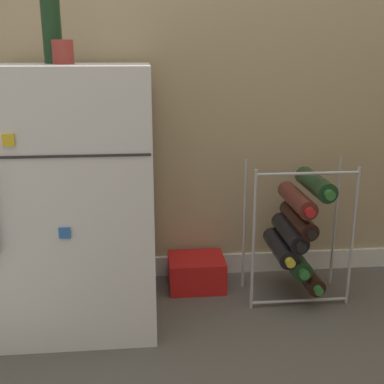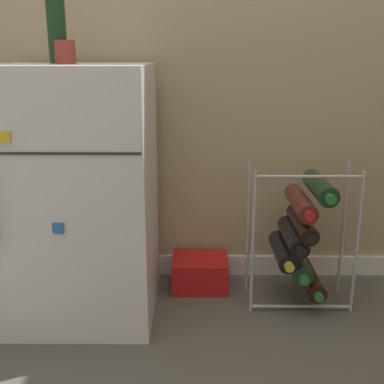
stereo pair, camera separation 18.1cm
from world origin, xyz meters
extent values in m
plane|color=#56544F|center=(0.00, 0.00, 0.00)|extent=(14.00, 14.00, 0.00)
cube|color=white|center=(0.00, 0.56, 0.04)|extent=(6.97, 0.01, 0.09)
cube|color=white|center=(-0.53, 0.27, 0.47)|extent=(0.55, 0.52, 0.93)
cube|color=#2D2D2D|center=(-0.53, 0.01, 0.67)|extent=(0.54, 0.00, 0.01)
cube|color=blue|center=(-0.53, 0.01, 0.43)|extent=(0.04, 0.01, 0.04)
cube|color=yellow|center=(-0.67, 0.01, 0.73)|extent=(0.04, 0.01, 0.04)
cylinder|color=#B2B2B7|center=(0.12, 0.24, 0.28)|extent=(0.01, 0.01, 0.56)
cylinder|color=#B2B2B7|center=(0.51, 0.24, 0.28)|extent=(0.01, 0.01, 0.56)
cylinder|color=#B2B2B7|center=(0.12, 0.42, 0.28)|extent=(0.01, 0.01, 0.56)
cylinder|color=#B2B2B7|center=(0.51, 0.42, 0.28)|extent=(0.01, 0.01, 0.56)
cylinder|color=#B2B2B7|center=(0.32, 0.24, 0.02)|extent=(0.39, 0.01, 0.01)
cylinder|color=#B2B2B7|center=(0.32, 0.24, 0.54)|extent=(0.39, 0.01, 0.01)
cylinder|color=black|center=(0.37, 0.33, 0.10)|extent=(0.07, 0.28, 0.07)
cylinder|color=#2D7033|center=(0.37, 0.17, 0.10)|extent=(0.03, 0.02, 0.03)
cylinder|color=#19381E|center=(0.31, 0.33, 0.16)|extent=(0.08, 0.27, 0.08)
cylinder|color=#2D7033|center=(0.31, 0.18, 0.16)|extent=(0.04, 0.02, 0.04)
cylinder|color=black|center=(0.25, 0.33, 0.21)|extent=(0.07, 0.27, 0.07)
cylinder|color=gold|center=(0.25, 0.18, 0.21)|extent=(0.04, 0.02, 0.04)
cylinder|color=black|center=(0.29, 0.33, 0.28)|extent=(0.08, 0.28, 0.08)
cylinder|color=black|center=(0.29, 0.18, 0.28)|extent=(0.04, 0.02, 0.04)
cylinder|color=black|center=(0.32, 0.33, 0.33)|extent=(0.07, 0.30, 0.07)
cylinder|color=black|center=(0.32, 0.17, 0.33)|extent=(0.03, 0.02, 0.03)
cylinder|color=#56231E|center=(0.31, 0.33, 0.42)|extent=(0.07, 0.29, 0.07)
cylinder|color=red|center=(0.31, 0.17, 0.42)|extent=(0.04, 0.02, 0.04)
cylinder|color=#19381E|center=(0.38, 0.33, 0.48)|extent=(0.08, 0.28, 0.08)
cylinder|color=#2D7033|center=(0.38, 0.18, 0.48)|extent=(0.04, 0.02, 0.04)
cube|color=red|center=(-0.07, 0.44, 0.07)|extent=(0.24, 0.19, 0.13)
cylinder|color=maroon|center=(-0.54, 0.28, 0.97)|extent=(0.07, 0.07, 0.08)
cylinder|color=#19381E|center=(-0.59, 0.36, 1.04)|extent=(0.07, 0.07, 0.22)
camera|label=1|loc=(-0.27, -1.43, 0.97)|focal=45.00mm
camera|label=2|loc=(-0.09, -1.44, 0.97)|focal=45.00mm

